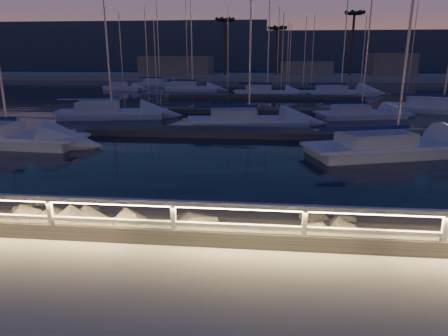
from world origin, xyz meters
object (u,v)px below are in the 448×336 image
at_px(sailboat_c, 246,120).
at_px(sailboat_d, 391,146).
at_px(sailboat_m, 191,88).
at_px(guard_rail, 257,215).
at_px(sailboat_j, 265,92).
at_px(sailboat_b, 6,137).
at_px(sailboat_i, 122,87).
at_px(sailboat_n, 159,83).
at_px(sailboat_h, 439,107).
at_px(sailboat_g, 359,113).
at_px(sailboat_f, 109,112).
at_px(sailboat_l, 339,92).

bearing_deg(sailboat_c, sailboat_d, -53.83).
bearing_deg(sailboat_m, guard_rail, -77.04).
distance_m(sailboat_j, sailboat_m, 11.45).
xyz_separation_m(sailboat_b, sailboat_j, (14.30, 29.32, -0.01)).
relative_size(sailboat_c, sailboat_i, 1.41).
bearing_deg(sailboat_i, sailboat_d, -40.78).
height_order(guard_rail, sailboat_n, sailboat_n).
relative_size(sailboat_h, sailboat_m, 1.21).
bearing_deg(sailboat_h, sailboat_d, -102.96).
bearing_deg(sailboat_j, sailboat_g, -61.11).
distance_m(sailboat_g, sailboat_i, 36.17).
xyz_separation_m(sailboat_h, sailboat_m, (-25.33, 18.27, 0.01)).
relative_size(sailboat_b, sailboat_m, 1.10).
distance_m(sailboat_g, sailboat_n, 38.95).
bearing_deg(sailboat_j, sailboat_d, -72.20).
distance_m(sailboat_c, sailboat_g, 9.88).
relative_size(sailboat_g, sailboat_i, 1.19).
bearing_deg(sailboat_f, sailboat_n, 87.93).
bearing_deg(sailboat_i, sailboat_f, -60.19).
bearing_deg(sailboat_g, sailboat_n, 114.17).
bearing_deg(sailboat_m, sailboat_d, -63.72).
height_order(sailboat_b, sailboat_j, sailboat_b).
bearing_deg(sailboat_l, sailboat_c, -127.90).
distance_m(sailboat_h, sailboat_i, 40.19).
height_order(sailboat_d, sailboat_h, sailboat_h).
distance_m(sailboat_f, sailboat_h, 28.11).
distance_m(sailboat_i, sailboat_m, 10.06).
bearing_deg(sailboat_h, sailboat_g, -136.08).
relative_size(sailboat_b, sailboat_l, 0.93).
bearing_deg(sailboat_b, sailboat_m, 86.71).
xyz_separation_m(sailboat_h, sailboat_l, (-6.18, 14.10, -0.00)).
bearing_deg(sailboat_l, sailboat_n, 141.14).
relative_size(guard_rail, sailboat_n, 3.33).
height_order(sailboat_b, sailboat_l, sailboat_l).
height_order(guard_rail, sailboat_l, sailboat_l).
relative_size(sailboat_c, sailboat_g, 1.19).
xyz_separation_m(sailboat_h, sailboat_n, (-32.00, 26.24, -0.01)).
height_order(guard_rail, sailboat_h, sailboat_h).
relative_size(sailboat_b, sailboat_c, 0.99).
relative_size(sailboat_h, sailboat_n, 1.20).
distance_m(sailboat_j, sailboat_l, 9.04).
height_order(sailboat_h, sailboat_i, sailboat_h).
height_order(sailboat_g, sailboat_n, sailboat_n).
bearing_deg(sailboat_m, sailboat_j, -26.45).
distance_m(sailboat_l, sailboat_n, 28.54).
bearing_deg(sailboat_m, sailboat_i, 175.96).
bearing_deg(sailboat_l, sailboat_j, 173.09).
height_order(sailboat_h, sailboat_j, sailboat_h).
bearing_deg(sailboat_l, sailboat_g, -108.49).
bearing_deg(sailboat_n, sailboat_m, -48.04).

